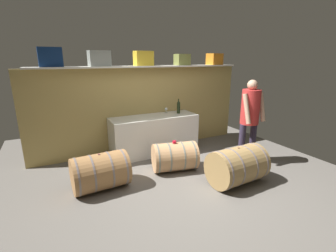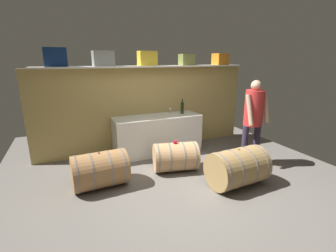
{
  "view_description": "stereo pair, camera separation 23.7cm",
  "coord_description": "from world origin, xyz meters",
  "px_view_note": "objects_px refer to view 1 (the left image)",
  "views": [
    {
      "loc": [
        -1.94,
        -3.01,
        2.08
      ],
      "look_at": [
        -0.15,
        0.55,
        0.96
      ],
      "focal_mm": 25.65,
      "sensor_mm": 36.0,
      "label": 1
    },
    {
      "loc": [
        -1.72,
        -3.11,
        2.08
      ],
      "look_at": [
        -0.15,
        0.55,
        0.96
      ],
      "focal_mm": 25.65,
      "sensor_mm": 36.0,
      "label": 2
    }
  ],
  "objects_px": {
    "toolcase_olive": "(182,60)",
    "wine_barrel_flank": "(237,166)",
    "toolcase_navy": "(50,57)",
    "wine_bottle_dark": "(178,107)",
    "toolcase_grey": "(99,58)",
    "work_cabinet": "(154,135)",
    "winemaker_pouring": "(250,113)",
    "wine_glass": "(166,109)",
    "toolcase_yellow": "(143,58)",
    "toolcase_orange": "(214,59)",
    "tasting_cup": "(174,142)",
    "wine_barrel_far": "(100,172)",
    "wine_barrel_near": "(175,157)"
  },
  "relations": [
    {
      "from": "toolcase_yellow",
      "to": "wine_barrel_far",
      "type": "bearing_deg",
      "value": -138.37
    },
    {
      "from": "toolcase_orange",
      "to": "wine_glass",
      "type": "bearing_deg",
      "value": 178.14
    },
    {
      "from": "toolcase_yellow",
      "to": "toolcase_orange",
      "type": "xyz_separation_m",
      "value": [
        1.88,
        0.0,
        -0.02
      ]
    },
    {
      "from": "toolcase_yellow",
      "to": "work_cabinet",
      "type": "xyz_separation_m",
      "value": [
        0.12,
        -0.23,
        -1.66
      ]
    },
    {
      "from": "wine_bottle_dark",
      "to": "toolcase_olive",
      "type": "bearing_deg",
      "value": 47.15
    },
    {
      "from": "toolcase_navy",
      "to": "tasting_cup",
      "type": "height_order",
      "value": "toolcase_navy"
    },
    {
      "from": "toolcase_olive",
      "to": "wine_bottle_dark",
      "type": "distance_m",
      "value": 1.1
    },
    {
      "from": "toolcase_olive",
      "to": "wine_barrel_flank",
      "type": "distance_m",
      "value": 2.78
    },
    {
      "from": "wine_barrel_flank",
      "to": "work_cabinet",
      "type": "bearing_deg",
      "value": 106.57
    },
    {
      "from": "wine_barrel_flank",
      "to": "winemaker_pouring",
      "type": "bearing_deg",
      "value": 33.25
    },
    {
      "from": "wine_glass",
      "to": "wine_barrel_near",
      "type": "relative_size",
      "value": 0.14
    },
    {
      "from": "work_cabinet",
      "to": "wine_barrel_near",
      "type": "bearing_deg",
      "value": -91.0
    },
    {
      "from": "wine_glass",
      "to": "wine_barrel_far",
      "type": "xyz_separation_m",
      "value": [
        -1.82,
        -1.27,
        -0.64
      ]
    },
    {
      "from": "toolcase_navy",
      "to": "tasting_cup",
      "type": "distance_m",
      "value": 2.74
    },
    {
      "from": "wine_bottle_dark",
      "to": "wine_barrel_flank",
      "type": "height_order",
      "value": "wine_bottle_dark"
    },
    {
      "from": "toolcase_grey",
      "to": "tasting_cup",
      "type": "relative_size",
      "value": 5.53
    },
    {
      "from": "toolcase_olive",
      "to": "wine_barrel_far",
      "type": "relative_size",
      "value": 0.33
    },
    {
      "from": "wine_bottle_dark",
      "to": "winemaker_pouring",
      "type": "bearing_deg",
      "value": -57.27
    },
    {
      "from": "toolcase_navy",
      "to": "winemaker_pouring",
      "type": "bearing_deg",
      "value": -26.98
    },
    {
      "from": "wine_glass",
      "to": "wine_barrel_far",
      "type": "relative_size",
      "value": 0.14
    },
    {
      "from": "toolcase_grey",
      "to": "toolcase_yellow",
      "type": "distance_m",
      "value": 0.93
    },
    {
      "from": "toolcase_yellow",
      "to": "tasting_cup",
      "type": "height_order",
      "value": "toolcase_yellow"
    },
    {
      "from": "toolcase_grey",
      "to": "winemaker_pouring",
      "type": "xyz_separation_m",
      "value": [
        2.55,
        -1.57,
        -1.05
      ]
    },
    {
      "from": "toolcase_olive",
      "to": "toolcase_orange",
      "type": "distance_m",
      "value": 0.93
    },
    {
      "from": "tasting_cup",
      "to": "toolcase_yellow",
      "type": "bearing_deg",
      "value": 94.48
    },
    {
      "from": "toolcase_navy",
      "to": "wine_bottle_dark",
      "type": "xyz_separation_m",
      "value": [
        2.55,
        -0.21,
        -1.11
      ]
    },
    {
      "from": "work_cabinet",
      "to": "wine_bottle_dark",
      "type": "relative_size",
      "value": 5.75
    },
    {
      "from": "work_cabinet",
      "to": "winemaker_pouring",
      "type": "height_order",
      "value": "winemaker_pouring"
    },
    {
      "from": "wine_barrel_near",
      "to": "winemaker_pouring",
      "type": "relative_size",
      "value": 0.54
    },
    {
      "from": "toolcase_yellow",
      "to": "wine_barrel_near",
      "type": "bearing_deg",
      "value": -88.5
    },
    {
      "from": "work_cabinet",
      "to": "winemaker_pouring",
      "type": "distance_m",
      "value": 2.1
    },
    {
      "from": "work_cabinet",
      "to": "tasting_cup",
      "type": "xyz_separation_m",
      "value": [
        -0.03,
        -1.01,
        0.15
      ]
    },
    {
      "from": "wine_glass",
      "to": "winemaker_pouring",
      "type": "relative_size",
      "value": 0.08
    },
    {
      "from": "toolcase_navy",
      "to": "tasting_cup",
      "type": "bearing_deg",
      "value": -35.55
    },
    {
      "from": "wine_glass",
      "to": "toolcase_grey",
      "type": "bearing_deg",
      "value": 178.54
    },
    {
      "from": "toolcase_olive",
      "to": "winemaker_pouring",
      "type": "height_order",
      "value": "toolcase_olive"
    },
    {
      "from": "work_cabinet",
      "to": "tasting_cup",
      "type": "height_order",
      "value": "work_cabinet"
    },
    {
      "from": "toolcase_grey",
      "to": "wine_barrel_near",
      "type": "bearing_deg",
      "value": -52.76
    },
    {
      "from": "toolcase_navy",
      "to": "wine_barrel_far",
      "type": "distance_m",
      "value": 2.28
    },
    {
      "from": "toolcase_navy",
      "to": "toolcase_yellow",
      "type": "relative_size",
      "value": 1.02
    },
    {
      "from": "wine_barrel_flank",
      "to": "tasting_cup",
      "type": "bearing_deg",
      "value": 124.9
    },
    {
      "from": "toolcase_navy",
      "to": "toolcase_grey",
      "type": "xyz_separation_m",
      "value": [
        0.87,
        0.0,
        -0.02
      ]
    },
    {
      "from": "work_cabinet",
      "to": "wine_bottle_dark",
      "type": "xyz_separation_m",
      "value": [
        0.63,
        0.02,
        0.58
      ]
    },
    {
      "from": "wine_bottle_dark",
      "to": "wine_barrel_near",
      "type": "relative_size",
      "value": 0.37
    },
    {
      "from": "toolcase_navy",
      "to": "wine_barrel_flank",
      "type": "distance_m",
      "value": 3.84
    },
    {
      "from": "toolcase_olive",
      "to": "wine_barrel_near",
      "type": "height_order",
      "value": "toolcase_olive"
    },
    {
      "from": "wine_glass",
      "to": "wine_bottle_dark",
      "type": "bearing_deg",
      "value": -37.41
    },
    {
      "from": "toolcase_orange",
      "to": "wine_bottle_dark",
      "type": "bearing_deg",
      "value": -172.61
    },
    {
      "from": "winemaker_pouring",
      "to": "toolcase_yellow",
      "type": "bearing_deg",
      "value": -45.47
    },
    {
      "from": "toolcase_navy",
      "to": "wine_glass",
      "type": "distance_m",
      "value": 2.6
    }
  ]
}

